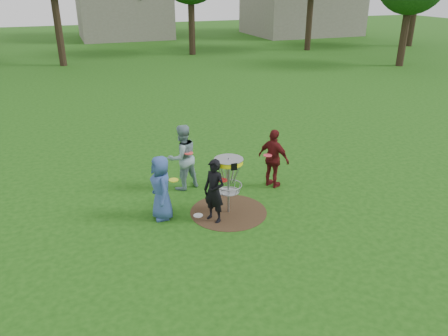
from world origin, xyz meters
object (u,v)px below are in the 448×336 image
object	(u,v)px
player_blue	(161,188)
disc_golf_basket	(229,172)
player_black	(214,191)
player_grey	(182,157)
player_maroon	(274,159)

from	to	relation	value
player_blue	disc_golf_basket	world-z (taller)	player_blue
player_black	disc_golf_basket	world-z (taller)	player_black
player_black	disc_golf_basket	xyz separation A→B (m)	(0.43, 0.24, 0.29)
player_blue	player_black	bearing A→B (deg)	60.43
player_grey	player_maroon	size ratio (longest dim) A/B	1.10
player_grey	player_maroon	distance (m)	2.34
player_blue	player_black	xyz separation A→B (m)	(1.06, -0.53, -0.02)
player_black	player_maroon	world-z (taller)	player_maroon
player_black	player_grey	xyz separation A→B (m)	(-0.20, 1.87, 0.13)
player_grey	disc_golf_basket	bearing A→B (deg)	94.19
player_black	player_maroon	distance (m)	2.33
player_maroon	player_black	bearing A→B (deg)	90.37
player_grey	disc_golf_basket	world-z (taller)	player_grey
disc_golf_basket	player_blue	bearing A→B (deg)	168.94
player_grey	player_maroon	xyz separation A→B (m)	(2.23, -0.72, -0.08)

